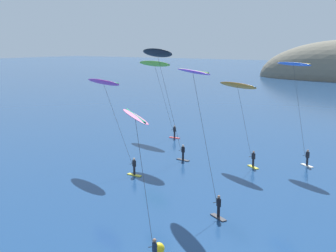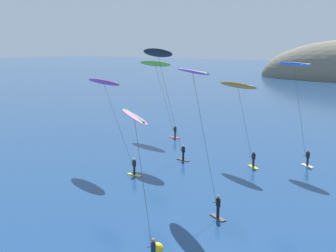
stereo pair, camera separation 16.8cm
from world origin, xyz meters
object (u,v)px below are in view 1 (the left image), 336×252
object	(u,v)px
kitesurfer_orange	(239,92)
marker_buoy	(159,248)
kitesurfer_pink	(137,127)
kitesurfer_blue	(295,74)
kitesurfer_black	(159,61)
kitesurfer_magenta	(105,89)
kitesurfer_purple	(195,82)
kitesurfer_lime	(156,69)

from	to	relation	value
kitesurfer_orange	marker_buoy	xyz separation A→B (m)	(4.75, -20.93, -7.03)
kitesurfer_pink	kitesurfer_orange	xyz separation A→B (m)	(-2.20, 19.66, 0.21)
kitesurfer_blue	marker_buoy	xyz separation A→B (m)	(0.18, -24.46, -8.84)
marker_buoy	kitesurfer_black	bearing A→B (deg)	125.22
kitesurfer_black	kitesurfer_blue	size ratio (longest dim) A/B	1.13
kitesurfer_pink	kitesurfer_magenta	distance (m)	16.95
kitesurfer_pink	kitesurfer_orange	distance (m)	19.79
kitesurfer_pink	kitesurfer_blue	bearing A→B (deg)	84.17
kitesurfer_black	kitesurfer_blue	bearing A→B (deg)	21.64
kitesurfer_blue	kitesurfer_black	bearing A→B (deg)	-158.36
kitesurfer_magenta	kitesurfer_orange	xyz separation A→B (m)	(10.57, 8.53, -0.48)
kitesurfer_blue	marker_buoy	size ratio (longest dim) A/B	14.98
kitesurfer_purple	marker_buoy	world-z (taller)	kitesurfer_purple
kitesurfer_pink	marker_buoy	distance (m)	7.39
marker_buoy	kitesurfer_magenta	bearing A→B (deg)	141.01
kitesurfer_purple	kitesurfer_orange	bearing A→B (deg)	97.41
kitesurfer_magenta	kitesurfer_black	xyz separation A→B (m)	(1.79, 6.77, 2.56)
kitesurfer_lime	marker_buoy	bearing A→B (deg)	-53.97
kitesurfer_purple	marker_buoy	distance (m)	13.48
kitesurfer_pink	kitesurfer_lime	distance (m)	31.52
kitesurfer_lime	kitesurfer_black	xyz separation A→B (m)	(6.45, -8.30, 1.46)
kitesurfer_purple	kitesurfer_magenta	bearing A→B (deg)	166.37
kitesurfer_pink	kitesurfer_lime	world-z (taller)	kitesurfer_lime
kitesurfer_purple	kitesurfer_lime	world-z (taller)	kitesurfer_purple
kitesurfer_purple	kitesurfer_magenta	xyz separation A→B (m)	(-12.06, 2.92, -1.50)
kitesurfer_pink	kitesurfer_black	world-z (taller)	kitesurfer_black
kitesurfer_lime	marker_buoy	xyz separation A→B (m)	(19.98, -27.47, -8.61)
kitesurfer_magenta	kitesurfer_blue	distance (m)	19.41
kitesurfer_pink	kitesurfer_magenta	world-z (taller)	kitesurfer_magenta
kitesurfer_purple	kitesurfer_black	distance (m)	14.16
kitesurfer_magenta	marker_buoy	xyz separation A→B (m)	(15.32, -12.40, -7.52)
kitesurfer_magenta	kitesurfer_blue	xyz separation A→B (m)	(15.14, 12.07, 1.32)
kitesurfer_pink	kitesurfer_black	bearing A→B (deg)	121.53
kitesurfer_magenta	kitesurfer_blue	world-z (taller)	kitesurfer_blue
kitesurfer_magenta	kitesurfer_blue	size ratio (longest dim) A/B	0.85
kitesurfer_blue	kitesurfer_orange	bearing A→B (deg)	-142.29
kitesurfer_purple	kitesurfer_lime	size ratio (longest dim) A/B	1.03
kitesurfer_pink	marker_buoy	size ratio (longest dim) A/B	11.63
kitesurfer_black	kitesurfer_blue	distance (m)	14.42
kitesurfer_black	kitesurfer_orange	xyz separation A→B (m)	(8.78, 1.76, -3.05)
kitesurfer_pink	kitesurfer_lime	bearing A→B (deg)	123.64
marker_buoy	kitesurfer_lime	bearing A→B (deg)	126.03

